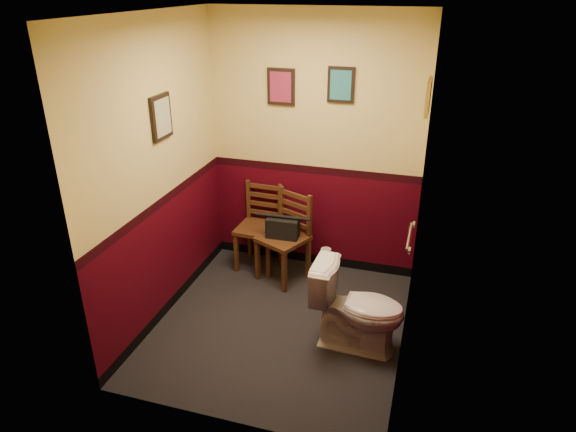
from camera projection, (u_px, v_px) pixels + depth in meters
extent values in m
cube|color=black|center=(280.00, 324.00, 4.76)|extent=(2.20, 2.40, 0.00)
cube|color=silver|center=(278.00, 13.00, 3.63)|extent=(2.20, 2.40, 0.00)
cube|color=#3C040F|center=(315.00, 148.00, 5.24)|extent=(2.20, 0.00, 2.70)
cube|color=#3C040F|center=(221.00, 259.00, 3.15)|extent=(2.20, 0.00, 2.70)
cube|color=#3C040F|center=(159.00, 176.00, 4.48)|extent=(0.00, 2.40, 2.70)
cube|color=#3C040F|center=(417.00, 205.00, 3.91)|extent=(0.00, 2.40, 2.70)
cylinder|color=silver|center=(409.00, 237.00, 4.31)|extent=(0.03, 0.50, 0.03)
cylinder|color=silver|center=(409.00, 251.00, 4.08)|extent=(0.02, 0.06, 0.06)
cylinder|color=silver|center=(414.00, 225.00, 4.52)|extent=(0.02, 0.06, 0.06)
cube|color=black|center=(281.00, 87.00, 5.07)|extent=(0.28, 0.03, 0.36)
cube|color=maroon|center=(281.00, 87.00, 5.05)|extent=(0.22, 0.01, 0.30)
cube|color=black|center=(341.00, 85.00, 4.89)|extent=(0.26, 0.03, 0.34)
cube|color=teal|center=(341.00, 85.00, 4.87)|extent=(0.20, 0.01, 0.28)
cube|color=black|center=(161.00, 117.00, 4.36)|extent=(0.03, 0.30, 0.38)
cube|color=#AAAA85|center=(163.00, 117.00, 4.35)|extent=(0.01, 0.24, 0.31)
cube|color=olive|center=(428.00, 97.00, 4.15)|extent=(0.03, 0.34, 0.28)
cube|color=#AAAA85|center=(426.00, 97.00, 4.15)|extent=(0.01, 0.28, 0.22)
imported|color=white|center=(358.00, 308.00, 4.33)|extent=(0.81, 0.47, 0.78)
cylinder|color=silver|center=(383.00, 347.00, 4.39)|extent=(0.11, 0.11, 0.11)
cylinder|color=silver|center=(385.00, 329.00, 4.31)|extent=(0.01, 0.01, 0.31)
cube|color=#553119|center=(258.00, 228.00, 5.55)|extent=(0.45, 0.45, 0.04)
cube|color=#553119|center=(236.00, 252.00, 5.54)|extent=(0.04, 0.04, 0.46)
cube|color=#553119|center=(250.00, 237.00, 5.86)|extent=(0.04, 0.04, 0.46)
cube|color=#553119|center=(268.00, 258.00, 5.43)|extent=(0.04, 0.04, 0.46)
cube|color=#553119|center=(280.00, 242.00, 5.75)|extent=(0.04, 0.04, 0.46)
cube|color=#553119|center=(249.00, 200.00, 5.67)|extent=(0.04, 0.04, 0.46)
cube|color=#553119|center=(280.00, 204.00, 5.56)|extent=(0.04, 0.04, 0.46)
cube|color=#553119|center=(265.00, 213.00, 5.67)|extent=(0.35, 0.04, 0.05)
cube|color=#553119|center=(264.00, 204.00, 5.63)|extent=(0.35, 0.04, 0.05)
cube|color=#553119|center=(264.00, 196.00, 5.58)|extent=(0.35, 0.04, 0.05)
cube|color=#553119|center=(264.00, 187.00, 5.54)|extent=(0.35, 0.04, 0.05)
cube|color=#553119|center=(283.00, 239.00, 5.31)|extent=(0.59, 0.59, 0.04)
cube|color=#553119|center=(258.00, 259.00, 5.39)|extent=(0.06, 0.06, 0.47)
cube|color=#553119|center=(282.00, 247.00, 5.65)|extent=(0.06, 0.06, 0.47)
cube|color=#553119|center=(284.00, 272.00, 5.17)|extent=(0.06, 0.06, 0.47)
cube|color=#553119|center=(308.00, 258.00, 5.42)|extent=(0.06, 0.06, 0.47)
cube|color=#553119|center=(282.00, 207.00, 5.46)|extent=(0.05, 0.05, 0.47)
cube|color=#553119|center=(309.00, 217.00, 5.23)|extent=(0.05, 0.05, 0.47)
cube|color=#553119|center=(295.00, 223.00, 5.40)|extent=(0.34, 0.17, 0.05)
cube|color=#553119|center=(295.00, 214.00, 5.35)|extent=(0.34, 0.17, 0.05)
cube|color=#553119|center=(295.00, 205.00, 5.31)|extent=(0.34, 0.17, 0.05)
cube|color=#553119|center=(295.00, 196.00, 5.27)|extent=(0.34, 0.17, 0.05)
cube|color=black|center=(283.00, 228.00, 5.26)|extent=(0.34, 0.18, 0.21)
cylinder|color=black|center=(283.00, 217.00, 5.21)|extent=(0.29, 0.04, 0.03)
cylinder|color=silver|center=(321.00, 267.00, 5.61)|extent=(0.11, 0.11, 0.10)
cylinder|color=silver|center=(331.00, 269.00, 5.58)|extent=(0.11, 0.11, 0.10)
cylinder|color=silver|center=(326.00, 260.00, 5.55)|extent=(0.11, 0.11, 0.10)
cylinder|color=silver|center=(326.00, 253.00, 5.49)|extent=(0.11, 0.11, 0.10)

